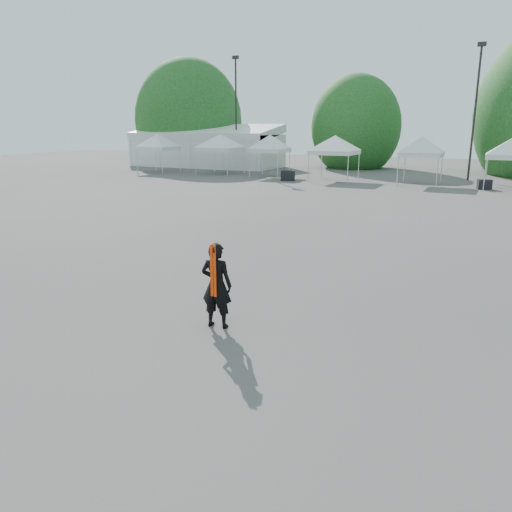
% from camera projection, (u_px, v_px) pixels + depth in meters
% --- Properties ---
extents(ground, '(120.00, 120.00, 0.00)m').
position_uv_depth(ground, '(228.00, 306.00, 11.32)').
color(ground, '#474442').
rests_on(ground, ground).
extents(marquee, '(15.00, 6.25, 4.23)m').
position_uv_depth(marquee, '(206.00, 147.00, 50.61)').
color(marquee, silver).
rests_on(marquee, ground).
extents(light_pole_west, '(0.60, 0.25, 10.30)m').
position_uv_depth(light_pole_west, '(236.00, 107.00, 47.09)').
color(light_pole_west, black).
rests_on(light_pole_west, ground).
extents(light_pole_east, '(0.60, 0.25, 9.80)m').
position_uv_depth(light_pole_east, '(476.00, 105.00, 36.50)').
color(light_pole_east, black).
rests_on(light_pole_east, ground).
extents(tree_far_w, '(4.80, 4.80, 7.30)m').
position_uv_depth(tree_far_w, '(189.00, 121.00, 54.27)').
color(tree_far_w, '#382314').
rests_on(tree_far_w, ground).
extents(tree_mid_w, '(4.16, 4.16, 6.33)m').
position_uv_depth(tree_mid_w, '(356.00, 127.00, 48.52)').
color(tree_mid_w, '#382314').
rests_on(tree_mid_w, ground).
extents(tent_a, '(4.10, 4.10, 3.88)m').
position_uv_depth(tent_a, '(158.00, 137.00, 44.04)').
color(tent_a, silver).
rests_on(tent_a, ground).
extents(tent_b, '(4.60, 4.60, 3.88)m').
position_uv_depth(tent_b, '(220.00, 137.00, 42.59)').
color(tent_b, silver).
rests_on(tent_b, ground).
extents(tent_c, '(3.80, 3.80, 3.88)m').
position_uv_depth(tent_c, '(270.00, 138.00, 40.23)').
color(tent_c, silver).
rests_on(tent_c, ground).
extents(tent_d, '(4.53, 4.53, 3.88)m').
position_uv_depth(tent_d, '(335.00, 139.00, 37.22)').
color(tent_d, silver).
rests_on(tent_d, ground).
extents(tent_e, '(3.94, 3.94, 3.88)m').
position_uv_depth(tent_e, '(422.00, 140.00, 34.37)').
color(tent_e, silver).
rests_on(tent_e, ground).
extents(man, '(0.69, 0.50, 1.76)m').
position_uv_depth(man, '(216.00, 285.00, 9.96)').
color(man, black).
rests_on(man, ground).
extents(crate_west, '(1.14, 0.98, 0.76)m').
position_uv_depth(crate_west, '(288.00, 176.00, 37.55)').
color(crate_west, black).
rests_on(crate_west, ground).
extents(crate_mid, '(0.96, 0.83, 0.64)m').
position_uv_depth(crate_mid, '(484.00, 184.00, 32.34)').
color(crate_mid, black).
rests_on(crate_mid, ground).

